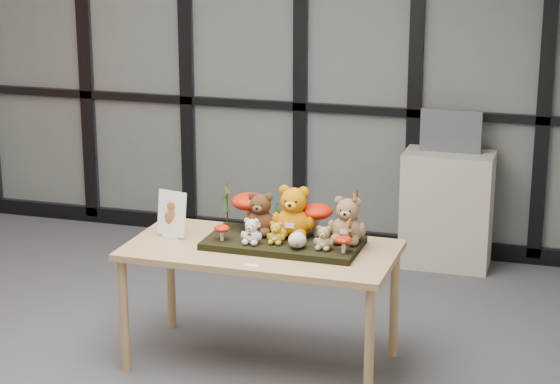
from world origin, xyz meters
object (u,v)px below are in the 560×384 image
(plush_cream_hedgehog, at_px, (297,239))
(mushroom_back_left, at_px, (249,209))
(bear_pooh_yellow, at_px, (294,209))
(bear_small_yellow, at_px, (276,232))
(bear_tan_back, at_px, (348,217))
(monitor, at_px, (451,131))
(cabinet, at_px, (447,210))
(bear_white_bow, at_px, (252,230))
(mushroom_back_right, at_px, (317,218))
(display_table, at_px, (261,259))
(mushroom_front_right, at_px, (344,244))
(mushroom_front_left, at_px, (222,232))
(diorama_tray, at_px, (283,243))
(bear_beige_small, at_px, (324,236))
(sign_holder, at_px, (172,216))
(bear_brown_medium, at_px, (261,211))

(plush_cream_hedgehog, bearing_deg, mushroom_back_left, 145.65)
(bear_pooh_yellow, bearing_deg, bear_small_yellow, -110.45)
(bear_tan_back, bearing_deg, monitor, 81.30)
(cabinet, bearing_deg, bear_white_bow, -111.62)
(mushroom_back_right, bearing_deg, plush_cream_hedgehog, -100.13)
(plush_cream_hedgehog, relative_size, monitor, 0.23)
(display_table, xyz_separation_m, cabinet, (0.75, 1.93, -0.21))
(bear_small_yellow, xyz_separation_m, monitor, (0.66, 1.97, 0.19))
(mushroom_front_right, bearing_deg, mushroom_front_left, 179.29)
(plush_cream_hedgehog, relative_size, mushroom_front_right, 0.95)
(diorama_tray, bearing_deg, plush_cream_hedgehog, -44.37)
(bear_beige_small, distance_m, sign_holder, 0.89)
(display_table, xyz_separation_m, bear_brown_medium, (-0.04, 0.12, 0.23))
(plush_cream_hedgehog, height_order, mushroom_front_left, same)
(mushroom_back_right, bearing_deg, diorama_tray, -139.79)
(mushroom_back_right, bearing_deg, monitor, 74.55)
(bear_beige_small, bearing_deg, bear_tan_back, 62.05)
(bear_pooh_yellow, height_order, bear_brown_medium, bear_pooh_yellow)
(diorama_tray, xyz_separation_m, bear_small_yellow, (-0.02, -0.07, 0.09))
(bear_white_bow, bearing_deg, mushroom_front_left, 179.42)
(diorama_tray, xyz_separation_m, plush_cream_hedgehog, (0.11, -0.11, 0.07))
(diorama_tray, distance_m, plush_cream_hedgehog, 0.17)
(cabinet, bearing_deg, bear_small_yellow, -108.72)
(mushroom_front_left, height_order, monitor, monitor)
(bear_pooh_yellow, distance_m, monitor, 1.92)
(bear_small_yellow, height_order, sign_holder, sign_holder)
(sign_holder, bearing_deg, bear_tan_back, 19.31)
(mushroom_back_left, bearing_deg, plush_cream_hedgehog, -35.08)
(bear_small_yellow, height_order, bear_beige_small, bear_beige_small)
(bear_tan_back, bearing_deg, cabinet, 81.21)
(diorama_tray, relative_size, mushroom_front_left, 8.78)
(plush_cream_hedgehog, height_order, cabinet, cabinet)
(bear_pooh_yellow, xyz_separation_m, bear_small_yellow, (-0.06, -0.15, -0.09))
(mushroom_front_right, bearing_deg, mushroom_back_left, 157.55)
(bear_beige_small, relative_size, plush_cream_hedgehog, 1.49)
(cabinet, bearing_deg, mushroom_back_left, -116.90)
(bear_brown_medium, bearing_deg, display_table, -70.42)
(bear_pooh_yellow, bearing_deg, bear_brown_medium, -177.32)
(display_table, relative_size, monitor, 3.49)
(mushroom_back_left, height_order, sign_holder, same)
(bear_tan_back, xyz_separation_m, bear_white_bow, (-0.48, -0.18, -0.06))
(bear_small_yellow, height_order, mushroom_back_left, mushroom_back_left)
(bear_pooh_yellow, distance_m, bear_beige_small, 0.28)
(bear_white_bow, relative_size, monitor, 0.37)
(sign_holder, bearing_deg, cabinet, 69.38)
(diorama_tray, bearing_deg, mushroom_back_left, 151.30)
(plush_cream_hedgehog, bearing_deg, display_table, 166.17)
(sign_holder, bearing_deg, mushroom_front_left, 0.23)
(diorama_tray, height_order, bear_white_bow, bear_white_bow)
(mushroom_front_left, distance_m, cabinet, 2.23)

